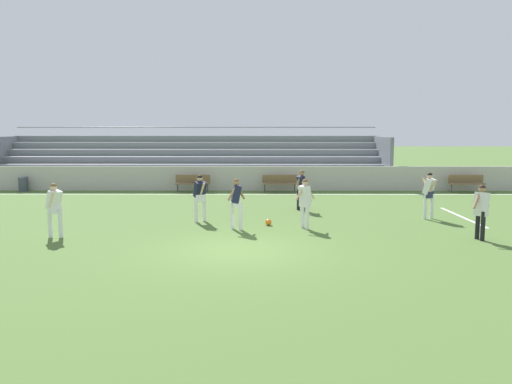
{
  "coord_description": "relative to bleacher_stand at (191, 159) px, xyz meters",
  "views": [
    {
      "loc": [
        0.57,
        -13.66,
        3.32
      ],
      "look_at": [
        0.45,
        5.48,
        0.92
      ],
      "focal_mm": 35.94,
      "sensor_mm": 36.0,
      "label": 1
    }
  ],
  "objects": [
    {
      "name": "bench_far_right",
      "position": [
        0.55,
        -3.69,
        -0.95
      ],
      "size": [
        1.8,
        0.4,
        0.9
      ],
      "color": "brown",
      "rests_on": "ground"
    },
    {
      "name": "bench_centre_sideline",
      "position": [
        5.07,
        -3.69,
        -0.95
      ],
      "size": [
        1.8,
        0.4,
        0.9
      ],
      "color": "brown",
      "rests_on": "ground"
    },
    {
      "name": "sideline_wall",
      "position": [
        3.44,
        -3.02,
        -0.84
      ],
      "size": [
        48.0,
        0.16,
        1.3
      ],
      "primitive_type": "cube",
      "color": "#BCB7AD",
      "rests_on": "ground"
    },
    {
      "name": "player_dark_dropping_back",
      "position": [
        1.91,
        -12.21,
        -0.5
      ],
      "size": [
        0.52,
        0.71,
        1.67
      ],
      "color": "white",
      "rests_on": "ground"
    },
    {
      "name": "field_line_penalty_mark",
      "position": [
        11.64,
        -11.17,
        -1.49
      ],
      "size": [
        0.12,
        4.4,
        0.01
      ],
      "primitive_type": "cube",
      "color": "white",
      "rests_on": "ground"
    },
    {
      "name": "player_dark_trailing_run",
      "position": [
        5.74,
        -9.66,
        -0.52
      ],
      "size": [
        0.58,
        0.47,
        1.64
      ],
      "color": "black",
      "rests_on": "ground"
    },
    {
      "name": "ground_plane",
      "position": [
        3.44,
        -16.51,
        -1.49
      ],
      "size": [
        160.0,
        160.0,
        0.0
      ],
      "primitive_type": "plane",
      "color": "#4C6B30"
    },
    {
      "name": "field_line_sideline",
      "position": [
        3.44,
        -4.62,
        -1.49
      ],
      "size": [
        44.0,
        0.12,
        0.01
      ],
      "primitive_type": "cube",
      "color": "white",
      "rests_on": "ground"
    },
    {
      "name": "player_white_on_ball",
      "position": [
        10.23,
        -11.58,
        -0.47
      ],
      "size": [
        0.53,
        0.65,
        1.71
      ],
      "color": "white",
      "rests_on": "ground"
    },
    {
      "name": "player_white_wide_right",
      "position": [
        5.52,
        -13.4,
        -0.51
      ],
      "size": [
        0.71,
        0.49,
        1.65
      ],
      "color": "white",
      "rests_on": "ground"
    },
    {
      "name": "bench_near_bin",
      "position": [
        14.78,
        -3.69,
        -0.95
      ],
      "size": [
        1.8,
        0.4,
        0.9
      ],
      "color": "brown",
      "rests_on": "ground"
    },
    {
      "name": "bleacher_stand",
      "position": [
        0.0,
        0.0,
        0.0
      ],
      "size": [
        22.67,
        4.74,
        3.39
      ],
      "color": "#B2B2B7",
      "rests_on": "ground"
    },
    {
      "name": "soccer_ball",
      "position": [
        4.33,
        -12.89,
        -1.38
      ],
      "size": [
        0.22,
        0.22,
        0.22
      ],
      "primitive_type": "sphere",
      "color": "orange",
      "rests_on": "ground"
    },
    {
      "name": "player_white_challenging",
      "position": [
        10.6,
        -15.14,
        -0.51
      ],
      "size": [
        0.68,
        0.48,
        1.66
      ],
      "color": "black",
      "rests_on": "ground"
    },
    {
      "name": "player_dark_deep_cover",
      "position": [
        3.26,
        -13.59,
        -0.49
      ],
      "size": [
        0.59,
        0.45,
        1.68
      ],
      "color": "white",
      "rests_on": "ground"
    },
    {
      "name": "player_white_overlapping",
      "position": [
        -2.19,
        -14.89,
        -0.5
      ],
      "size": [
        0.5,
        0.61,
        1.67
      ],
      "color": "white",
      "rests_on": "ground"
    },
    {
      "name": "trash_bin",
      "position": [
        -8.41,
        -3.49,
        -1.11
      ],
      "size": [
        0.48,
        0.48,
        0.76
      ],
      "primitive_type": "cylinder",
      "color": "#3D424C",
      "rests_on": "ground"
    }
  ]
}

